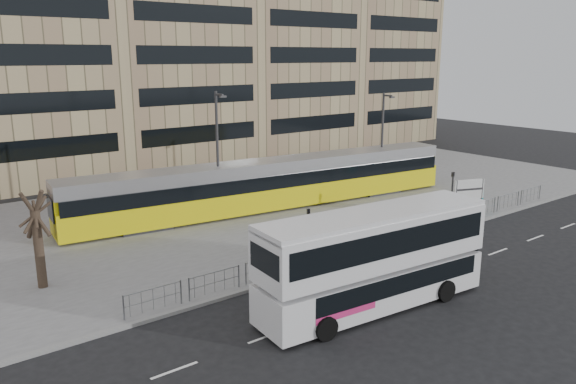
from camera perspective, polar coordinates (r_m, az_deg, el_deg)
ground at (r=31.60m, az=8.48°, el=-6.34°), size 120.00×120.00×0.00m
plaza at (r=40.38m, az=-3.85°, el=-1.66°), size 64.00×24.00×0.15m
kerb at (r=31.61m, az=8.42°, el=-6.19°), size 64.00×0.25×0.17m
building_row at (r=59.40m, az=-15.31°, el=15.32°), size 70.40×18.40×31.20m
pedestrian_barrier at (r=33.01m, az=10.33°, el=-3.74°), size 32.07×0.07×1.10m
road_markings at (r=29.93m, az=15.40°, el=-7.85°), size 62.00×0.12×0.01m
double_decker_bus at (r=24.49m, az=8.77°, el=-6.49°), size 11.09×3.52×4.36m
tram at (r=39.84m, az=-1.62°, el=0.84°), size 29.48×6.19×3.46m
station_sign at (r=39.48m, az=17.92°, el=0.10°), size 2.11×0.88×2.55m
ad_panel at (r=40.86m, az=18.82°, el=-0.69°), size 0.88×0.12×1.64m
pedestrian at (r=31.20m, az=-0.50°, el=-4.54°), size 0.59×0.71×1.66m
traffic_light_west at (r=28.55m, az=2.08°, el=-3.88°), size 0.23×0.25×3.10m
traffic_light_east at (r=38.95m, az=16.34°, el=0.35°), size 0.17×0.20×3.10m
lamp_post_west at (r=37.19m, az=-7.14°, el=4.26°), size 0.45×1.04×8.38m
lamp_post_east at (r=45.56m, az=9.60°, el=5.50°), size 0.45×1.04×7.76m
bare_tree at (r=27.78m, az=-24.56°, el=0.47°), size 3.78×3.78×6.58m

